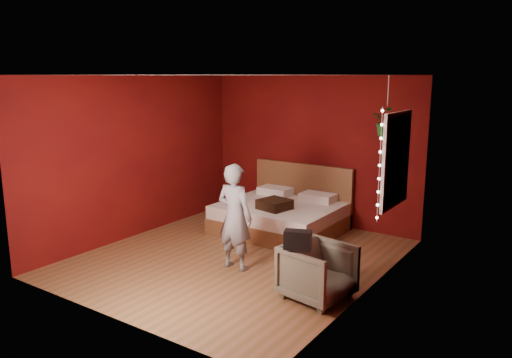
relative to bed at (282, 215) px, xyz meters
name	(u,v)px	position (x,y,z in m)	size (l,w,h in m)	color
floor	(237,257)	(0.12, -1.47, -0.28)	(4.50, 4.50, 0.00)	brown
room_walls	(236,143)	(0.12, -1.47, 1.40)	(4.04, 4.54, 2.62)	#5E0E09
window	(396,160)	(2.09, -0.57, 1.22)	(0.05, 0.97, 1.27)	white
fairy_lights	(380,165)	(2.06, -1.10, 1.22)	(0.04, 0.04, 1.45)	silver
bed	(282,215)	(0.00, 0.00, 0.00)	(1.92, 1.63, 1.06)	brown
person	(235,217)	(0.35, -1.82, 0.45)	(0.53, 0.35, 1.46)	gray
armchair	(318,272)	(1.72, -2.04, 0.06)	(0.72, 0.74, 0.67)	#5A5947
handbag	(298,240)	(1.59, -2.30, 0.50)	(0.30, 0.15, 0.22)	black
throw_pillow	(275,204)	(0.09, -0.40, 0.28)	(0.44, 0.44, 0.16)	#301D10
hanging_plant	(387,121)	(1.86, -0.36, 1.70)	(0.44, 0.40, 0.83)	silver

